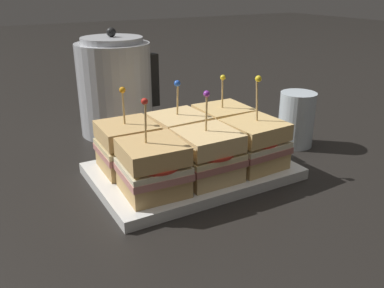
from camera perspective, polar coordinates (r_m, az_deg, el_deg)
ground_plane at (r=0.72m, az=0.00°, el=-4.44°), size 6.00×6.00×0.00m
serving_platter at (r=0.72m, az=0.00°, el=-3.80°), size 0.34×0.22×0.02m
sandwich_front_left at (r=0.62m, az=-5.49°, el=-3.33°), size 0.10×0.10×0.15m
sandwich_front_center at (r=0.66m, az=2.08°, el=-1.61°), size 0.10×0.10×0.15m
sandwich_front_right at (r=0.71m, az=8.71°, el=0.01°), size 0.10×0.10×0.16m
sandwich_back_left at (r=0.70m, az=-8.97°, el=-0.34°), size 0.10×0.10×0.14m
sandwich_back_center at (r=0.74m, az=-1.82°, el=1.09°), size 0.10×0.10×0.14m
sandwich_back_right at (r=0.79m, az=4.41°, el=2.35°), size 0.10×0.10×0.14m
kettle_steel at (r=0.92m, az=-10.69°, el=7.86°), size 0.18×0.16×0.23m
drinking_glass at (r=0.87m, az=14.44°, el=3.37°), size 0.07×0.07×0.11m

